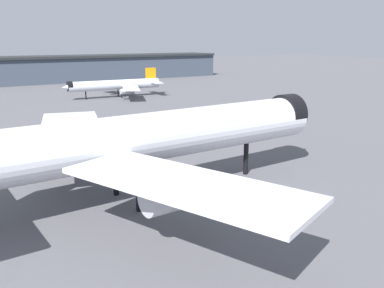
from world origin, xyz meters
TOP-DOWN VIEW (x-y plane):
  - ground at (0.00, 0.00)m, footprint 900.00×900.00m
  - airliner_near_gate at (-2.85, 1.86)m, footprint 69.40×62.90m
  - airliner_far_taxiway at (28.61, 108.59)m, footprint 41.76×38.26m
  - terminal_building at (8.42, 183.77)m, footprint 217.00×41.66m
  - baggage_tug_wing at (-7.15, 42.12)m, footprint 3.56×2.78m

SIDE VIEW (x-z plane):
  - ground at x=0.00m, z-range 0.00..0.00m
  - baggage_tug_wing at x=-7.15m, z-range 0.05..1.90m
  - airliner_far_taxiway at x=28.61m, z-range -0.67..10.61m
  - terminal_building at x=8.42m, z-range -4.14..18.49m
  - airliner_near_gate at x=-2.85m, z-range -1.20..18.98m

